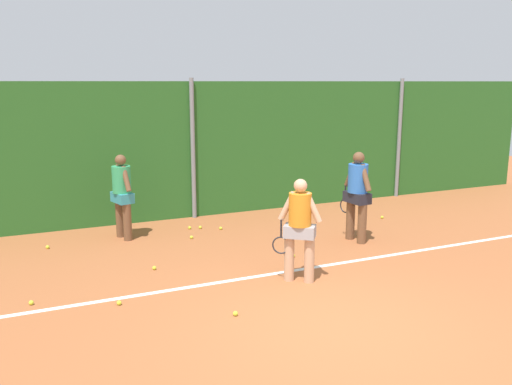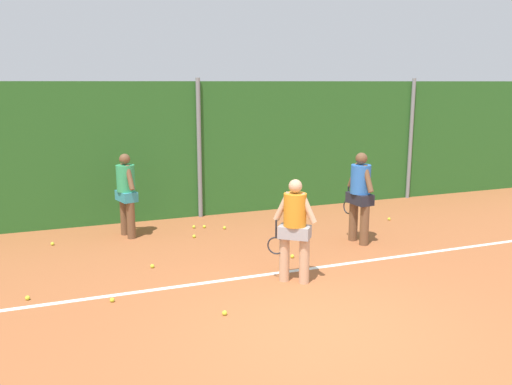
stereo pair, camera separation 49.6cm
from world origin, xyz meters
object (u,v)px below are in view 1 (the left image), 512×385
Objects in this scene: tennis_ball_10 at (31,303)px; tennis_ball_12 at (200,227)px; player_midcourt at (357,192)px; tennis_ball_9 at (382,217)px; tennis_ball_7 at (235,314)px; player_backcourt_far at (122,192)px; tennis_ball_6 at (48,247)px; tennis_ball_1 at (192,237)px; tennis_ball_5 at (119,303)px; tennis_ball_3 at (293,256)px; tennis_ball_0 at (221,228)px; tennis_ball_2 at (190,228)px; player_foreground_near at (300,225)px; tennis_ball_8 at (154,268)px.

tennis_ball_12 is at bearing 39.63° from tennis_ball_10.
tennis_ball_9 is at bearing -58.22° from player_midcourt.
tennis_ball_7 is 4.39m from tennis_ball_12.
tennis_ball_10 is (-1.79, -2.75, -0.91)m from player_backcourt_far.
tennis_ball_7 is at bearing -62.60° from tennis_ball_6.
tennis_ball_1 and tennis_ball_5 have the same top height.
tennis_ball_3 is at bearing 30.79° from player_backcourt_far.
tennis_ball_0 is 1.00× the size of tennis_ball_3.
player_midcourt is 26.70× the size of tennis_ball_12.
tennis_ball_3 and tennis_ball_12 have the same top height.
player_backcourt_far is at bearing 154.46° from tennis_ball_1.
tennis_ball_0 is at bearing 104.09° from tennis_ball_3.
tennis_ball_3 is at bearing -65.55° from tennis_ball_2.
tennis_ball_9 is at bearing 66.27° from player_backcourt_far.
tennis_ball_12 is (3.04, 0.16, 0.00)m from tennis_ball_6.
tennis_ball_5 is 1.00× the size of tennis_ball_7.
tennis_ball_7 is at bearing -101.84° from tennis_ball_12.
tennis_ball_6 is 1.00× the size of tennis_ball_7.
tennis_ball_1 is (-2.91, 1.43, -0.95)m from player_midcourt.
tennis_ball_7 is (-0.69, -4.36, 0.00)m from tennis_ball_2.
tennis_ball_0 is 4.25m from tennis_ball_7.
tennis_ball_6 is 2.67m from tennis_ball_10.
player_midcourt is 2.98m from tennis_ball_0.
tennis_ball_2 is at bearing 81.04° from tennis_ball_7.
tennis_ball_2 is 1.00× the size of tennis_ball_10.
player_backcourt_far is 25.54× the size of tennis_ball_9.
tennis_ball_1 is 2.26m from tennis_ball_3.
tennis_ball_10 is at bearing -97.43° from tennis_ball_6.
tennis_ball_10 is (-5.92, -0.74, -0.95)m from player_midcourt.
player_foreground_near is at bearing -73.23° from tennis_ball_1.
tennis_ball_0 is 0.45m from tennis_ball_12.
tennis_ball_5 is at bearing 98.48° from player_midcourt.
tennis_ball_5 is at bearing -24.09° from tennis_ball_10.
tennis_ball_9 is (5.68, -0.81, -0.91)m from player_backcourt_far.
tennis_ball_6 is (-2.83, -0.22, 0.00)m from tennis_ball_2.
tennis_ball_1 and tennis_ball_6 have the same top height.
tennis_ball_0 and tennis_ball_5 have the same top height.
tennis_ball_7 and tennis_ball_12 have the same top height.
tennis_ball_0 and tennis_ball_6 have the same top height.
tennis_ball_6 is 1.00× the size of tennis_ball_9.
tennis_ball_3 is 4.60m from tennis_ball_6.
player_foreground_near is 24.69× the size of tennis_ball_9.
tennis_ball_9 is 1.00× the size of tennis_ball_12.
tennis_ball_7 is (0.70, -4.24, -0.91)m from player_backcourt_far.
tennis_ball_6 is (-3.53, 3.35, -0.88)m from player_foreground_near.
tennis_ball_8 is (-0.58, 2.20, 0.00)m from tennis_ball_7.
tennis_ball_10 is (-0.35, -2.65, 0.00)m from tennis_ball_6.
player_backcourt_far reaches higher than tennis_ball_6.
tennis_ball_3 is at bearing 98.05° from player_midcourt.
tennis_ball_12 is at bearing 55.66° from tennis_ball_5.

